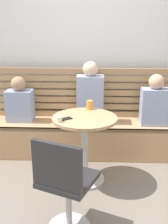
{
  "coord_description": "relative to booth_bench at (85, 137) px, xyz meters",
  "views": [
    {
      "loc": [
        0.13,
        -2.08,
        1.63
      ],
      "look_at": [
        0.01,
        0.66,
        0.75
      ],
      "focal_mm": 42.7,
      "sensor_mm": 36.0,
      "label": 1
    }
  ],
  "objects": [
    {
      "name": "back_wall",
      "position": [
        0.0,
        0.44,
        1.23
      ],
      "size": [
        5.2,
        0.1,
        2.9
      ],
      "primitive_type": "cube",
      "color": "silver",
      "rests_on": "ground"
    },
    {
      "name": "person_child_left",
      "position": [
        0.88,
        -0.04,
        0.5
      ],
      "size": [
        0.34,
        0.22,
        0.64
      ],
      "color": "#8C9EC6",
      "rests_on": "booth_bench"
    },
    {
      "name": "person_adult",
      "position": [
        0.07,
        0.03,
        0.57
      ],
      "size": [
        0.34,
        0.22,
        0.79
      ],
      "color": "#8C9EC6",
      "rests_on": "booth_bench"
    },
    {
      "name": "white_chair",
      "position": [
        -0.1,
        -1.49,
        0.24
      ],
      "size": [
        0.52,
        0.52,
        0.85
      ],
      "color": "#ADADB2",
      "rests_on": "ground"
    },
    {
      "name": "cup_tumbler_orange",
      "position": [
        0.07,
        -0.4,
        0.57
      ],
      "size": [
        0.07,
        0.07,
        0.1
      ],
      "primitive_type": "cylinder",
      "color": "orange",
      "rests_on": "cafe_table"
    },
    {
      "name": "person_child_middle",
      "position": [
        -0.85,
        0.03,
        0.48
      ],
      "size": [
        0.34,
        0.22,
        0.59
      ],
      "color": "#8C9EC6",
      "rests_on": "booth_bench"
    },
    {
      "name": "ground",
      "position": [
        0.0,
        -1.2,
        -0.22
      ],
      "size": [
        8.0,
        8.0,
        0.0
      ],
      "primitive_type": "plane",
      "color": "#70665B"
    },
    {
      "name": "cafe_table",
      "position": [
        0.03,
        -0.68,
        0.3
      ],
      "size": [
        0.68,
        0.68,
        0.74
      ],
      "color": "#ADADB2",
      "rests_on": "ground"
    },
    {
      "name": "booth_backrest",
      "position": [
        0.0,
        0.24,
        0.56
      ],
      "size": [
        2.65,
        0.04,
        0.67
      ],
      "color": "#A68157",
      "rests_on": "booth_bench"
    },
    {
      "name": "phone_on_table",
      "position": [
        -0.17,
        -0.75,
        0.52
      ],
      "size": [
        0.15,
        0.14,
        0.01
      ],
      "primitive_type": "cube",
      "rotation": [
        0.0,
        0.0,
        2.19
      ],
      "color": "black",
      "rests_on": "cafe_table"
    },
    {
      "name": "booth_bench",
      "position": [
        0.0,
        0.0,
        0.0
      ],
      "size": [
        2.7,
        0.52,
        0.44
      ],
      "color": "tan",
      "rests_on": "ground"
    },
    {
      "name": "cup_espresso_small",
      "position": [
        -0.22,
        -0.83,
        0.55
      ],
      "size": [
        0.06,
        0.06,
        0.05
      ],
      "primitive_type": "cylinder",
      "color": "silver",
      "rests_on": "cafe_table"
    }
  ]
}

